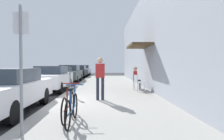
# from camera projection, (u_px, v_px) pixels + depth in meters

# --- Properties ---
(ground_plane) EXTENTS (60.00, 60.00, 0.00)m
(ground_plane) POSITION_uv_depth(u_px,v_px,m) (52.00, 104.00, 7.80)
(ground_plane) COLOR #2D2D30
(sidewalk_slab) EXTENTS (4.50, 32.00, 0.12)m
(sidewalk_slab) POSITION_uv_depth(u_px,v_px,m) (109.00, 95.00, 9.87)
(sidewalk_slab) COLOR #9E9B93
(sidewalk_slab) RESTS_ON ground_plane
(building_facade) EXTENTS (1.40, 32.00, 6.15)m
(building_facade) POSITION_uv_depth(u_px,v_px,m) (158.00, 33.00, 9.87)
(building_facade) COLOR #999EA8
(building_facade) RESTS_ON ground_plane
(parked_car_0) EXTENTS (1.80, 4.40, 1.42)m
(parked_car_0) POSITION_uv_depth(u_px,v_px,m) (6.00, 90.00, 6.44)
(parked_car_0) COLOR silver
(parked_car_0) RESTS_ON ground_plane
(parked_car_1) EXTENTS (1.80, 4.40, 1.46)m
(parked_car_1) POSITION_uv_depth(u_px,v_px,m) (52.00, 78.00, 11.85)
(parked_car_1) COLOR silver
(parked_car_1) RESTS_ON ground_plane
(parked_car_2) EXTENTS (1.80, 4.40, 1.51)m
(parked_car_2) POSITION_uv_depth(u_px,v_px,m) (70.00, 73.00, 17.81)
(parked_car_2) COLOR #47514C
(parked_car_2) RESTS_ON ground_plane
(parked_car_3) EXTENTS (1.80, 4.40, 1.44)m
(parked_car_3) POSITION_uv_depth(u_px,v_px,m) (79.00, 71.00, 23.84)
(parked_car_3) COLOR black
(parked_car_3) RESTS_ON ground_plane
(parked_car_4) EXTENTS (1.80, 4.40, 1.48)m
(parked_car_4) POSITION_uv_depth(u_px,v_px,m) (84.00, 70.00, 29.10)
(parked_car_4) COLOR silver
(parked_car_4) RESTS_ON ground_plane
(parking_meter) EXTENTS (0.12, 0.10, 1.32)m
(parking_meter) POSITION_uv_depth(u_px,v_px,m) (70.00, 79.00, 9.22)
(parking_meter) COLOR slate
(parking_meter) RESTS_ON sidewalk_slab
(street_sign) EXTENTS (0.32, 0.06, 2.60)m
(street_sign) POSITION_uv_depth(u_px,v_px,m) (21.00, 60.00, 4.01)
(street_sign) COLOR gray
(street_sign) RESTS_ON sidewalk_slab
(bicycle_0) EXTENTS (0.46, 1.71, 0.90)m
(bicycle_0) POSITION_uv_depth(u_px,v_px,m) (68.00, 106.00, 5.20)
(bicycle_0) COLOR black
(bicycle_0) RESTS_ON sidewalk_slab
(bicycle_1) EXTENTS (0.46, 1.71, 0.90)m
(bicycle_1) POSITION_uv_depth(u_px,v_px,m) (72.00, 109.00, 4.83)
(bicycle_1) COLOR black
(bicycle_1) RESTS_ON sidewalk_slab
(cafe_chair_0) EXTENTS (0.54, 0.54, 0.87)m
(cafe_chair_0) POSITION_uv_depth(u_px,v_px,m) (138.00, 82.00, 10.75)
(cafe_chair_0) COLOR silver
(cafe_chair_0) RESTS_ON sidewalk_slab
(cafe_chair_1) EXTENTS (0.50, 0.50, 0.87)m
(cafe_chair_1) POSITION_uv_depth(u_px,v_px,m) (135.00, 80.00, 11.70)
(cafe_chair_1) COLOR silver
(cafe_chair_1) RESTS_ON sidewalk_slab
(seated_patron_1) EXTENTS (0.47, 0.41, 1.29)m
(seated_patron_1) POSITION_uv_depth(u_px,v_px,m) (136.00, 77.00, 11.68)
(seated_patron_1) COLOR #232838
(seated_patron_1) RESTS_ON sidewalk_slab
(pedestrian_standing) EXTENTS (0.36, 0.22, 1.70)m
(pedestrian_standing) POSITION_uv_depth(u_px,v_px,m) (100.00, 75.00, 8.03)
(pedestrian_standing) COLOR #232838
(pedestrian_standing) RESTS_ON sidewalk_slab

